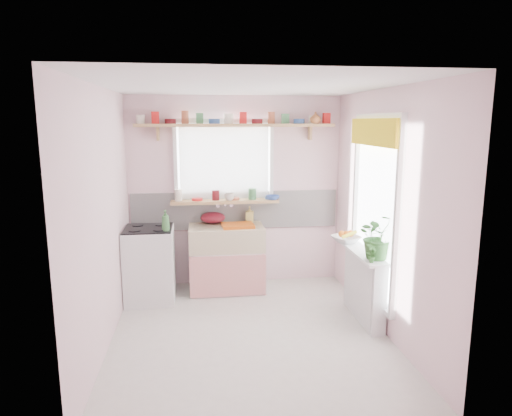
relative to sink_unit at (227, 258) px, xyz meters
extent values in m
plane|color=silver|center=(0.15, -1.29, -0.43)|extent=(3.20, 3.20, 0.00)
plane|color=white|center=(0.15, -1.29, 2.07)|extent=(3.20, 3.20, 0.00)
plane|color=#F9D1D8|center=(0.15, 0.31, 0.82)|extent=(2.80, 0.00, 2.80)
plane|color=#F9D1D8|center=(0.15, -2.89, 0.82)|extent=(2.80, 0.00, 2.80)
plane|color=#F9D1D8|center=(-1.25, -1.29, 0.82)|extent=(0.00, 3.20, 3.20)
plane|color=#F9D1D8|center=(1.55, -1.29, 0.82)|extent=(0.00, 3.20, 3.20)
cube|color=white|center=(0.15, 0.29, 0.57)|extent=(2.74, 0.03, 0.50)
cube|color=#CB838E|center=(0.15, 0.29, 0.37)|extent=(2.74, 0.02, 0.12)
cube|color=white|center=(0.00, 0.30, 1.22)|extent=(1.20, 0.01, 1.00)
cube|color=white|center=(0.00, 0.24, 1.22)|extent=(1.15, 0.02, 0.95)
cube|color=white|center=(1.54, -1.09, 0.82)|extent=(0.01, 1.10, 1.90)
cube|color=yellow|center=(1.46, -1.09, 1.63)|extent=(0.03, 1.20, 0.28)
cube|color=white|center=(0.00, 0.01, -0.16)|extent=(0.85, 0.55, 0.55)
cube|color=#EC4545|center=(0.00, -0.27, -0.16)|extent=(0.95, 0.02, 0.53)
cube|color=beige|center=(0.00, 0.01, 0.27)|extent=(0.95, 0.55, 0.30)
cylinder|color=silver|center=(0.00, 0.26, 0.67)|extent=(0.03, 0.22, 0.03)
cube|color=white|center=(-0.95, -0.24, 0.02)|extent=(0.58, 0.58, 0.90)
cube|color=black|center=(-0.95, -0.24, 0.47)|extent=(0.56, 0.56, 0.02)
cylinder|color=black|center=(-1.09, -0.38, 0.49)|extent=(0.14, 0.14, 0.01)
cylinder|color=black|center=(-0.81, -0.38, 0.49)|extent=(0.14, 0.14, 0.01)
cylinder|color=black|center=(-1.09, -0.10, 0.49)|extent=(0.14, 0.14, 0.01)
cylinder|color=black|center=(-0.81, -0.10, 0.49)|extent=(0.14, 0.14, 0.01)
cube|color=white|center=(1.45, -1.09, -0.06)|extent=(0.15, 0.90, 0.75)
cube|color=white|center=(1.42, -1.09, 0.33)|extent=(0.22, 0.95, 0.03)
cube|color=tan|center=(0.00, 0.19, 0.71)|extent=(1.40, 0.22, 0.04)
cube|color=tan|center=(0.15, 0.18, 1.69)|extent=(2.52, 0.24, 0.04)
cylinder|color=silver|center=(-1.03, 0.18, 1.77)|extent=(0.11, 0.11, 0.12)
cylinder|color=red|center=(-0.85, 0.18, 1.77)|extent=(0.11, 0.11, 0.12)
cylinder|color=#590F14|center=(-0.67, 0.18, 1.74)|extent=(0.11, 0.11, 0.06)
cylinder|color=#A55133|center=(-0.49, 0.18, 1.77)|extent=(0.11, 0.11, 0.12)
cylinder|color=#3F7F4C|center=(-0.30, 0.18, 1.77)|extent=(0.11, 0.11, 0.12)
cylinder|color=#3359A5|center=(-0.12, 0.18, 1.74)|extent=(0.11, 0.11, 0.06)
cylinder|color=silver|center=(0.06, 0.18, 1.77)|extent=(0.11, 0.11, 0.12)
cylinder|color=red|center=(0.24, 0.18, 1.77)|extent=(0.11, 0.11, 0.12)
cylinder|color=#590F14|center=(0.42, 0.18, 1.74)|extent=(0.11, 0.11, 0.06)
cylinder|color=#A55133|center=(0.60, 0.18, 1.77)|extent=(0.11, 0.11, 0.12)
cylinder|color=#3F7F4C|center=(0.79, 0.18, 1.77)|extent=(0.11, 0.11, 0.12)
cylinder|color=#3359A5|center=(0.97, 0.18, 1.74)|extent=(0.11, 0.11, 0.06)
cylinder|color=silver|center=(1.15, 0.18, 1.77)|extent=(0.11, 0.11, 0.12)
cylinder|color=red|center=(1.33, 0.18, 1.77)|extent=(0.11, 0.11, 0.12)
cylinder|color=silver|center=(-0.62, 0.19, 0.79)|extent=(0.11, 0.11, 0.12)
cylinder|color=red|center=(-0.37, 0.19, 0.79)|extent=(0.11, 0.11, 0.12)
cylinder|color=#590F14|center=(-0.12, 0.19, 0.76)|extent=(0.11, 0.11, 0.06)
cylinder|color=#A55133|center=(0.12, 0.19, 0.79)|extent=(0.11, 0.11, 0.12)
cylinder|color=#3F7F4C|center=(0.37, 0.19, 0.79)|extent=(0.11, 0.11, 0.12)
cylinder|color=#3359A5|center=(0.62, 0.19, 0.76)|extent=(0.11, 0.11, 0.06)
cube|color=#CA5712|center=(0.15, -0.06, 0.44)|extent=(0.41, 0.32, 0.04)
ellipsoid|color=maroon|center=(-0.16, 0.21, 0.49)|extent=(0.42, 0.42, 0.15)
imported|color=#2A5A24|center=(1.48, -1.35, 0.58)|extent=(0.44, 0.39, 0.48)
imported|color=silver|center=(1.36, -0.69, 0.38)|extent=(0.41, 0.41, 0.08)
imported|color=#326D2B|center=(1.36, -1.47, 0.45)|extent=(0.12, 0.09, 0.22)
imported|color=#CFBA5C|center=(0.33, 0.21, 0.52)|extent=(0.12, 0.12, 0.21)
imported|color=beige|center=(0.05, 0.13, 0.78)|extent=(0.13, 0.13, 0.10)
imported|color=#3252A2|center=(0.62, 0.13, 0.76)|extent=(0.24, 0.24, 0.06)
imported|color=#B36B37|center=(1.17, 0.12, 1.78)|extent=(0.14, 0.14, 0.15)
imported|color=#3D7B3F|center=(-0.73, -0.41, 0.60)|extent=(0.11, 0.11, 0.24)
sphere|color=orange|center=(1.36, -0.69, 0.44)|extent=(0.08, 0.08, 0.08)
sphere|color=orange|center=(1.42, -0.66, 0.44)|extent=(0.08, 0.08, 0.08)
sphere|color=orange|center=(1.31, -0.67, 0.44)|extent=(0.08, 0.08, 0.08)
cylinder|color=yellow|center=(1.38, -0.74, 0.45)|extent=(0.18, 0.04, 0.10)
camera|label=1|loc=(-0.35, -5.68, 1.74)|focal=32.00mm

